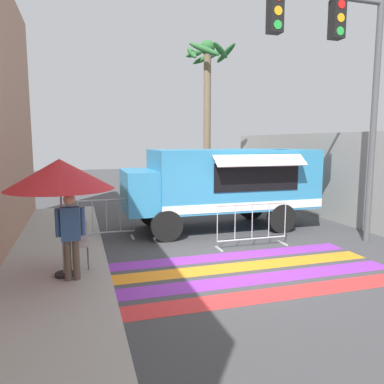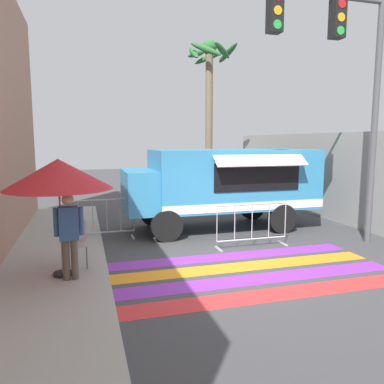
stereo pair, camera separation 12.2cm
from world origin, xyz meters
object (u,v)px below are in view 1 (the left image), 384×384
barricade_front (252,225)px  palm_tree (208,88)px  barricade_side (107,220)px  vendor_person (71,232)px  traffic_signal_pole (338,61)px  patio_umbrella (60,175)px  food_truck (219,181)px  folding_chair (77,240)px

barricade_front → palm_tree: 8.08m
barricade_front → barricade_side: size_ratio=1.27×
vendor_person → barricade_front: size_ratio=0.84×
vendor_person → barricade_front: 4.63m
vendor_person → palm_tree: palm_tree is taller
traffic_signal_pole → patio_umbrella: size_ratio=2.88×
food_truck → vendor_person: size_ratio=3.58×
barricade_side → vendor_person: bearing=-104.9°
vendor_person → patio_umbrella: bearing=129.5°
vendor_person → barricade_front: vendor_person is taller
traffic_signal_pole → folding_chair: 7.40m
food_truck → barricade_side: (-3.39, -0.33, -0.93)m
barricade_front → palm_tree: size_ratio=0.28×
food_truck → folding_chair: 5.08m
folding_chair → traffic_signal_pole: bearing=20.9°
food_truck → patio_umbrella: bearing=-143.1°
vendor_person → barricade_side: size_ratio=1.07×
food_truck → vendor_person: 5.58m
food_truck → traffic_signal_pole: 4.58m
traffic_signal_pole → barricade_front: 4.56m
traffic_signal_pole → food_truck: bearing=129.2°
palm_tree → barricade_side: bearing=-133.2°
traffic_signal_pole → barricade_side: bearing=157.8°
palm_tree → patio_umbrella: bearing=-125.5°
barricade_front → barricade_side: bearing=152.9°
food_truck → folding_chair: food_truck is taller
food_truck → patio_umbrella: food_truck is taller
food_truck → patio_umbrella: size_ratio=2.59×
patio_umbrella → folding_chair: 1.50m
patio_umbrella → folding_chair: size_ratio=2.42×
patio_umbrella → vendor_person: bearing=-60.1°
barricade_side → palm_tree: 8.05m
folding_chair → vendor_person: (-0.10, -0.78, 0.35)m
patio_umbrella → barricade_front: 4.91m
folding_chair → palm_tree: 10.08m
food_truck → barricade_side: size_ratio=3.82×
food_truck → vendor_person: bearing=-140.0°
traffic_signal_pole → patio_umbrella: 7.03m
patio_umbrella → food_truck: bearing=36.9°
food_truck → barricade_side: 3.54m
folding_chair → food_truck: bearing=52.8°
traffic_signal_pole → barricade_front: traffic_signal_pole is taller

